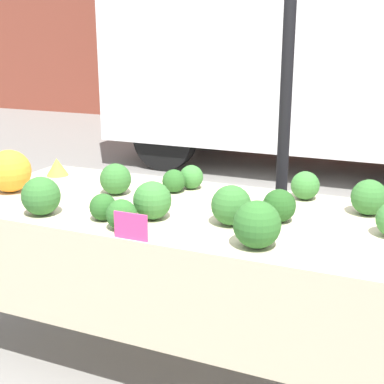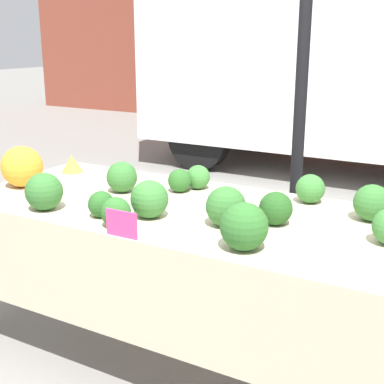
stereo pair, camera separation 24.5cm
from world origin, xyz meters
TOP-DOWN VIEW (x-y plane):
  - ground_plane at (0.00, 0.00)m, footprint 40.00×40.00m
  - tent_pole at (0.20, 0.89)m, footprint 0.07×0.07m
  - parked_truck at (-0.43, 4.26)m, footprint 4.80×1.84m
  - market_table at (0.00, -0.07)m, footprint 2.26×0.94m
  - orange_cauliflower at (-0.97, -0.11)m, footprint 0.22×0.22m
  - romanesco_head at (-0.95, 0.26)m, footprint 0.12×0.12m
  - broccoli_head_0 at (0.41, -0.02)m, footprint 0.14×0.14m
  - broccoli_head_1 at (-0.16, -0.37)m, footprint 0.13×0.13m
  - broccoli_head_2 at (-0.19, 0.21)m, footprint 0.12×0.12m
  - broccoli_head_3 at (0.76, 0.23)m, footprint 0.16×0.16m
  - broccoli_head_4 at (-0.10, -0.20)m, footprint 0.17×0.17m
  - broccoli_head_6 at (-0.29, -0.30)m, footprint 0.12×0.12m
  - broccoli_head_7 at (-0.45, 0.06)m, footprint 0.16×0.16m
  - broccoli_head_8 at (-0.14, 0.31)m, footprint 0.13×0.13m
  - broccoli_head_9 at (0.45, 0.36)m, footprint 0.14×0.14m
  - broccoli_head_10 at (0.24, -0.13)m, footprint 0.17×0.17m
  - broccoli_head_11 at (-0.58, -0.34)m, footprint 0.17×0.17m
  - broccoli_head_12 at (0.41, -0.34)m, footprint 0.18×0.18m
  - price_sign at (-0.06, -0.45)m, footprint 0.15×0.01m

SIDE VIEW (x-z plane):
  - ground_plane at x=0.00m, z-range 0.00..0.00m
  - market_table at x=0.00m, z-range 0.31..1.11m
  - romanesco_head at x=-0.95m, z-range 0.79..0.89m
  - price_sign at x=-0.06m, z-range 0.79..0.90m
  - broccoli_head_6 at x=-0.29m, z-range 0.79..0.91m
  - broccoli_head_2 at x=-0.19m, z-range 0.79..0.91m
  - broccoli_head_8 at x=-0.14m, z-range 0.79..0.92m
  - broccoli_head_1 at x=-0.16m, z-range 0.79..0.92m
  - broccoli_head_9 at x=0.45m, z-range 0.79..0.93m
  - broccoli_head_0 at x=0.41m, z-range 0.79..0.94m
  - broccoli_head_7 at x=-0.45m, z-range 0.79..0.95m
  - broccoli_head_3 at x=0.76m, z-range 0.79..0.95m
  - broccoli_head_4 at x=-0.10m, z-range 0.79..0.96m
  - broccoli_head_10 at x=0.24m, z-range 0.79..0.96m
  - broccoli_head_11 at x=-0.58m, z-range 0.79..0.97m
  - broccoli_head_12 at x=0.41m, z-range 0.79..0.98m
  - orange_cauliflower at x=-0.97m, z-range 0.79..1.01m
  - tent_pole at x=0.20m, z-range 0.00..2.33m
  - parked_truck at x=-0.43m, z-range 0.07..2.86m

